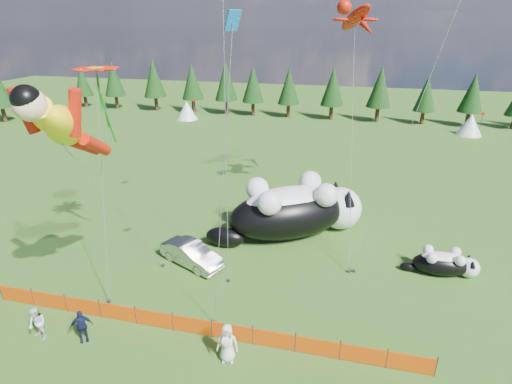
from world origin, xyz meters
TOP-DOWN VIEW (x-y plane):
  - ground at (0.00, 0.00)m, footprint 160.00×160.00m
  - safety_fence at (0.00, -3.00)m, footprint 22.06×0.06m
  - tree_line at (0.00, 45.00)m, footprint 90.00×4.00m
  - festival_tents at (11.00, 40.00)m, footprint 50.00×3.20m
  - cat_large at (3.39, 7.93)m, footprint 10.34×7.91m
  - cat_small at (12.77, 5.18)m, footprint 4.46×1.76m
  - car at (-2.32, 2.69)m, footprint 4.52×3.14m
  - spectator_b at (-6.95, -4.99)m, footprint 0.95×0.70m
  - spectator_c at (-4.86, -4.62)m, footprint 1.13×0.99m
  - spectator_e at (2.14, -4.17)m, footprint 1.05×0.79m
  - superhero_kite at (-5.47, -2.52)m, footprint 6.63×7.96m
  - gecko_kite at (6.21, 12.95)m, footprint 5.13×12.43m
  - flower_kite at (-6.61, 2.05)m, footprint 2.66×5.26m
  - diamond_kite_c at (1.84, -1.41)m, footprint 1.58×1.29m

SIDE VIEW (x-z plane):
  - ground at x=0.00m, z-range 0.00..0.00m
  - safety_fence at x=0.00m, z-range -0.05..1.05m
  - car at x=-2.32m, z-range 0.00..1.41m
  - cat_small at x=12.77m, z-range -0.04..1.57m
  - spectator_c at x=-4.86m, z-range 0.00..1.72m
  - spectator_b at x=-6.95m, z-range 0.00..1.76m
  - spectator_e at x=2.14m, z-range 0.00..1.95m
  - festival_tents at x=11.00m, z-range 0.00..2.80m
  - cat_large at x=3.39m, z-range -0.10..4.04m
  - tree_line at x=0.00m, z-range 0.00..8.00m
  - superhero_kite at x=-5.47m, z-range 3.50..16.15m
  - flower_kite at x=-6.61m, z-range 5.40..17.68m
  - diamond_kite_c at x=1.84m, z-range 6.07..20.88m
  - gecko_kite at x=6.21m, z-range 5.84..22.51m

